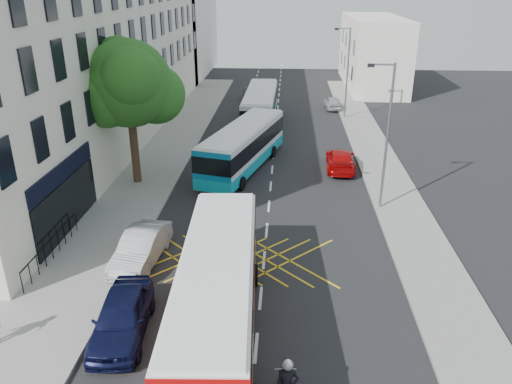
% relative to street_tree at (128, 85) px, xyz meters
% --- Properties ---
extents(ground, '(120.00, 120.00, 0.00)m').
position_rel_street_tree_xyz_m(ground, '(8.51, -14.97, -6.29)').
color(ground, black).
rests_on(ground, ground).
extents(pavement_left, '(5.00, 70.00, 0.15)m').
position_rel_street_tree_xyz_m(pavement_left, '(0.01, 0.03, -6.22)').
color(pavement_left, gray).
rests_on(pavement_left, ground).
extents(pavement_right, '(3.00, 70.00, 0.15)m').
position_rel_street_tree_xyz_m(pavement_right, '(16.01, 0.03, -6.22)').
color(pavement_right, gray).
rests_on(pavement_right, ground).
extents(terrace_main, '(8.30, 45.00, 13.50)m').
position_rel_street_tree_xyz_m(terrace_main, '(-5.49, 9.52, 0.46)').
color(terrace_main, '#EBE3C4').
rests_on(terrace_main, ground).
extents(terrace_far, '(8.00, 20.00, 10.00)m').
position_rel_street_tree_xyz_m(terrace_far, '(-5.49, 40.03, -1.29)').
color(terrace_far, silver).
rests_on(terrace_far, ground).
extents(building_right, '(6.00, 18.00, 8.00)m').
position_rel_street_tree_xyz_m(building_right, '(19.51, 33.03, -2.29)').
color(building_right, silver).
rests_on(building_right, ground).
extents(street_tree, '(6.30, 5.70, 8.80)m').
position_rel_street_tree_xyz_m(street_tree, '(0.00, 0.00, 0.00)').
color(street_tree, '#382619').
rests_on(street_tree, pavement_left).
extents(lamp_near, '(1.45, 0.15, 8.00)m').
position_rel_street_tree_xyz_m(lamp_near, '(14.71, -2.97, -1.68)').
color(lamp_near, slate).
rests_on(lamp_near, pavement_right).
extents(lamp_far, '(1.45, 0.15, 8.00)m').
position_rel_street_tree_xyz_m(lamp_far, '(14.71, 17.03, -1.68)').
color(lamp_far, slate).
rests_on(lamp_far, pavement_right).
extents(railings, '(0.08, 5.60, 1.14)m').
position_rel_street_tree_xyz_m(railings, '(-1.19, -9.67, -5.57)').
color(railings, black).
rests_on(railings, pavement_left).
extents(bus_near, '(3.24, 11.42, 3.18)m').
position_rel_street_tree_xyz_m(bus_near, '(7.08, -14.11, -4.62)').
color(bus_near, silver).
rests_on(bus_near, ground).
extents(bus_mid, '(5.26, 10.95, 3.00)m').
position_rel_street_tree_xyz_m(bus_mid, '(6.52, 3.07, -4.71)').
color(bus_mid, silver).
rests_on(bus_mid, ground).
extents(bus_far, '(2.88, 11.09, 3.11)m').
position_rel_street_tree_xyz_m(bus_far, '(7.09, 14.38, -4.65)').
color(bus_far, silver).
rests_on(bus_far, ground).
extents(parked_car_blue, '(2.22, 4.71, 1.56)m').
position_rel_street_tree_xyz_m(parked_car_blue, '(3.61, -14.51, -5.51)').
color(parked_car_blue, black).
rests_on(parked_car_blue, ground).
extents(parked_car_silver, '(1.97, 4.63, 1.49)m').
position_rel_street_tree_xyz_m(parked_car_silver, '(2.91, -9.45, -5.55)').
color(parked_car_silver, '#A6A8AE').
rests_on(parked_car_silver, ground).
extents(red_hatchback, '(2.13, 4.79, 1.37)m').
position_rel_street_tree_xyz_m(red_hatchback, '(13.16, 3.44, -5.61)').
color(red_hatchback, '#B00708').
rests_on(red_hatchback, ground).
extents(distant_car_grey, '(2.75, 5.16, 1.38)m').
position_rel_street_tree_xyz_m(distant_car_grey, '(5.94, 23.82, -5.60)').
color(distant_car_grey, '#3D4145').
rests_on(distant_car_grey, ground).
extents(distant_car_silver, '(1.74, 3.79, 1.26)m').
position_rel_street_tree_xyz_m(distant_car_silver, '(14.01, 20.79, -5.66)').
color(distant_car_silver, '#A8ABB0').
rests_on(distant_car_silver, ground).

